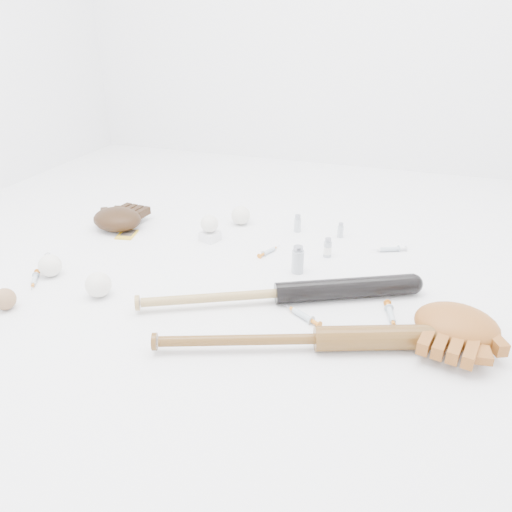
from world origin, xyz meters
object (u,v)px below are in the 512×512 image
(bat_dark, at_px, (279,293))
(bat_wood, at_px, (318,339))
(glove_dark, at_px, (117,219))
(pedestal, at_px, (210,236))

(bat_dark, bearing_deg, bat_wood, -75.56)
(bat_dark, relative_size, glove_dark, 3.75)
(bat_dark, xyz_separation_m, glove_dark, (-0.81, 0.35, 0.01))
(bat_dark, xyz_separation_m, pedestal, (-0.40, 0.37, -0.02))
(bat_dark, bearing_deg, pedestal, 110.83)
(glove_dark, bearing_deg, bat_wood, -22.43)
(bat_wood, bearing_deg, bat_dark, 110.38)
(bat_wood, bearing_deg, glove_dark, 130.45)
(glove_dark, bearing_deg, pedestal, 9.02)
(glove_dark, bearing_deg, bat_dark, -16.59)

